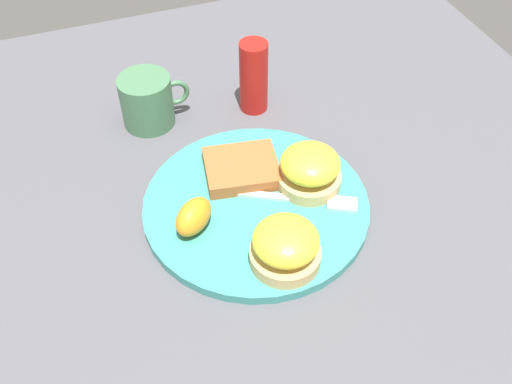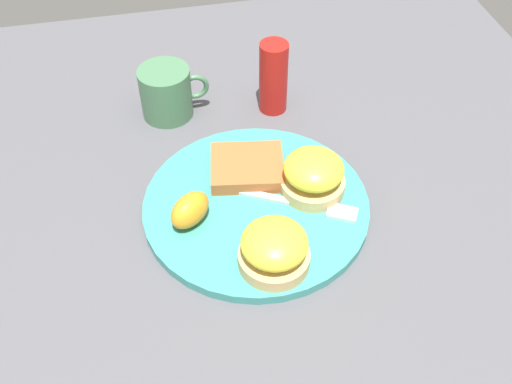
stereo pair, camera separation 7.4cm
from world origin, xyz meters
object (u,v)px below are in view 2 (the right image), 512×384
Objects in this scene: orange_wedge at (190,210)px; fork at (296,203)px; sandwich_benedict_left at (273,249)px; hashbrown_patty at (245,168)px; condiment_bottle at (273,77)px; cup at (167,93)px; sandwich_benedict_right at (313,174)px.

fork is at bearing 0.15° from orange_wedge.
orange_wedge is at bearing 134.76° from sandwich_benedict_left.
sandwich_benedict_left is 0.16m from hashbrown_patty.
hashbrown_patty is 0.17m from condiment_bottle.
cup is (-0.00, 0.24, 0.00)m from orange_wedge.
cup is (-0.17, 0.22, -0.00)m from sandwich_benedict_right.
hashbrown_patty is at bearing 90.43° from sandwich_benedict_left.
fork is (0.14, 0.00, -0.02)m from orange_wedge.
condiment_bottle is at bearing 54.10° from orange_wedge.
sandwich_benedict_right is at bearing -31.47° from hashbrown_patty.
condiment_bottle is at bearing 76.54° from sandwich_benedict_left.
orange_wedge is 0.51× the size of condiment_bottle.
condiment_bottle is (0.02, 0.22, 0.04)m from fork.
sandwich_benedict_right is (0.08, 0.11, 0.00)m from sandwich_benedict_left.
condiment_bottle is at bearing 92.11° from sandwich_benedict_right.
cup is at bearing 127.54° from sandwich_benedict_right.
orange_wedge is at bearing -125.90° from condiment_bottle.
sandwich_benedict_right is 0.17m from orange_wedge.
hashbrown_patty is 0.11m from orange_wedge.
cup is at bearing 105.01° from sandwich_benedict_left.
sandwich_benedict_left is 0.88× the size of hashbrown_patty.
hashbrown_patty is at bearing -62.87° from cup.
sandwich_benedict_right is 0.10m from hashbrown_patty.
condiment_bottle is (0.07, 0.31, 0.02)m from sandwich_benedict_left.
cup is 0.91× the size of condiment_bottle.
cup reaches higher than orange_wedge.
hashbrown_patty is at bearing 40.41° from orange_wedge.
sandwich_benedict_right is 0.28m from cup.
fork is (0.05, 0.09, -0.03)m from sandwich_benedict_left.
condiment_bottle is (0.16, -0.02, 0.02)m from cup.
sandwich_benedict_right is at bearing -87.89° from condiment_bottle.
orange_wedge is (-0.17, -0.02, -0.01)m from sandwich_benedict_right.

